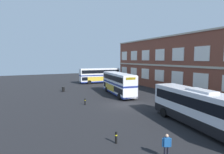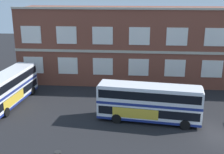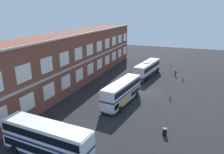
# 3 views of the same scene
# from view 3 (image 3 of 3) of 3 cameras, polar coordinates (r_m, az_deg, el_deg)

# --- Properties ---
(ground_plane) EXTENTS (120.00, 120.00, 0.00)m
(ground_plane) POSITION_cam_3_polar(r_m,az_deg,el_deg) (44.68, 6.83, -3.91)
(ground_plane) COLOR black
(brick_terminal_building) EXTENTS (56.01, 8.19, 11.40)m
(brick_terminal_building) POSITION_cam_3_polar(r_m,az_deg,el_deg) (51.28, -9.82, 5.18)
(brick_terminal_building) COLOR brown
(brick_terminal_building) RESTS_ON ground
(double_decker_near) EXTENTS (3.49, 11.17, 4.07)m
(double_decker_near) POSITION_cam_3_polar(r_m,az_deg,el_deg) (26.17, -16.82, -15.50)
(double_decker_near) COLOR silver
(double_decker_near) RESTS_ON ground
(double_decker_middle) EXTENTS (11.23, 3.90, 4.07)m
(double_decker_middle) POSITION_cam_3_polar(r_m,az_deg,el_deg) (38.30, 2.63, -4.01)
(double_decker_middle) COLOR silver
(double_decker_middle) RESTS_ON ground
(touring_coach) EXTENTS (12.23, 4.17, 3.80)m
(touring_coach) POSITION_cam_3_polar(r_m,az_deg,el_deg) (54.80, 9.27, 2.06)
(touring_coach) COLOR silver
(touring_coach) RESTS_ON ground
(waiting_passenger) EXTENTS (0.39, 0.62, 1.70)m
(waiting_passenger) POSITION_cam_3_polar(r_m,az_deg,el_deg) (56.68, 16.36, 1.06)
(waiting_passenger) COLOR black
(waiting_passenger) RESTS_ON ground
(bus_stand_flag) EXTENTS (0.44, 0.10, 2.70)m
(bus_stand_flag) POSITION_cam_3_polar(r_m,az_deg,el_deg) (60.38, 15.13, 2.81)
(bus_stand_flag) COLOR slate
(bus_stand_flag) RESTS_ON ground
(station_litter_bin) EXTENTS (0.60, 0.60, 1.03)m
(station_litter_bin) POSITION_cam_3_polar(r_m,az_deg,el_deg) (30.47, 13.68, -13.82)
(station_litter_bin) COLOR black
(station_litter_bin) RESTS_ON ground
(safety_bollard_west) EXTENTS (0.19, 0.19, 0.95)m
(safety_bollard_west) POSITION_cam_3_polar(r_m,az_deg,el_deg) (53.41, 18.15, -0.57)
(safety_bollard_west) COLOR black
(safety_bollard_west) RESTS_ON ground
(safety_bollard_east) EXTENTS (0.19, 0.19, 0.95)m
(safety_bollard_east) POSITION_cam_3_polar(r_m,az_deg,el_deg) (41.54, 15.03, -5.33)
(safety_bollard_east) COLOR black
(safety_bollard_east) RESTS_ON ground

